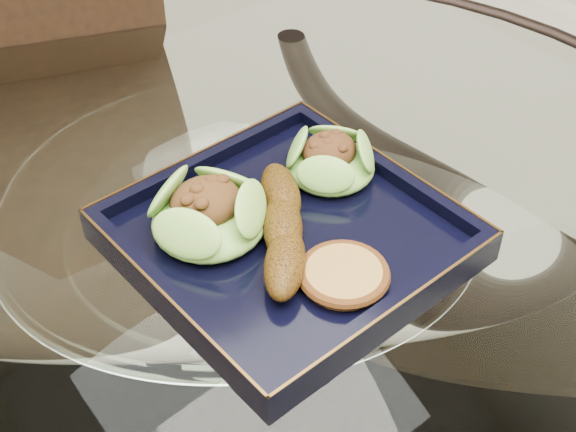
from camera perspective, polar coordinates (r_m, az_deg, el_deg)
dining_table at (r=0.86m, az=-3.01°, el=-9.93°), size 1.13×1.13×0.77m
dining_chair at (r=1.08m, az=-18.29°, el=0.99°), size 0.61×0.61×1.08m
navy_plate at (r=0.73m, az=0.00°, el=-1.75°), size 0.28×0.28×0.02m
lettuce_wrap_left at (r=0.72m, az=-5.65°, el=-0.00°), size 0.12×0.12×0.04m
lettuce_wrap_right at (r=0.78m, az=3.04°, el=3.86°), size 0.11×0.11×0.03m
roasted_plantain at (r=0.71m, az=-0.38°, el=-0.78°), size 0.12×0.16×0.03m
crumb_patty at (r=0.68m, az=3.98°, el=-4.25°), size 0.08×0.08×0.01m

